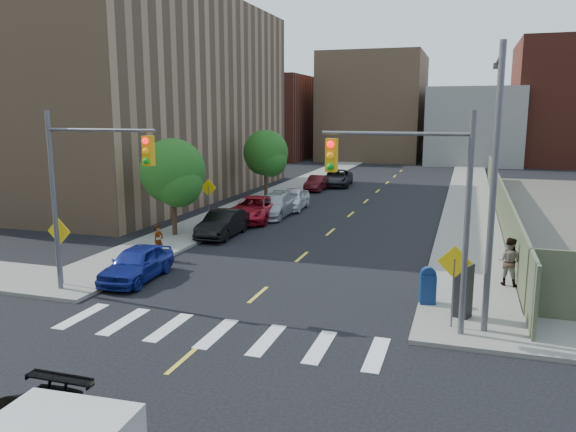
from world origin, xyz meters
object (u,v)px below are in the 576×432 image
Objects in this scene: pedestrian_east at (509,261)px; parked_car_silver at (274,206)px; parked_car_grey at (337,178)px; pedestrian_west at (158,241)px; parked_car_blue at (137,263)px; parked_car_black at (223,224)px; mailbox at (428,286)px; payphone at (463,290)px; parked_car_maroon at (317,183)px; parked_car_white at (293,199)px; parked_car_red at (254,209)px.

parked_car_silver is at bearing -20.33° from pedestrian_east.
pedestrian_west is at bearing -99.41° from parked_car_grey.
parked_car_black is (0.00, 8.70, 0.03)m from parked_car_blue.
mailbox reaches higher than parked_car_blue.
pedestrian_east reaches higher than payphone.
parked_car_maroon is 2.18× the size of payphone.
pedestrian_east is at bearing -50.28° from parked_car_white.
parked_car_maroon is 2.60× the size of pedestrian_west.
payphone is (11.70, -32.70, 0.31)m from parked_car_grey.
parked_car_silver is 12.33m from pedestrian_west.
pedestrian_west is at bearing -97.73° from parked_car_red.
parked_car_white is 3.38× the size of mailbox.
parked_car_red is at bearing -105.29° from parked_car_white.
parked_car_white is 13.52m from parked_car_grey.
parked_car_white is at bearing 73.97° from parked_car_red.
payphone is 14.33m from pedestrian_west.
parked_car_white reaches higher than parked_car_maroon.
parked_car_maroon is (0.27, 28.39, -0.06)m from parked_car_blue.
parked_car_red is 3.58× the size of pedestrian_west.
pedestrian_east is (13.40, -28.45, 0.35)m from parked_car_grey.
payphone reaches higher than pedestrian_west.
parked_car_maroon is at bearing 88.20° from parked_car_black.
parked_car_red is 17.83m from pedestrian_east.
parked_car_red is 4.12× the size of mailbox.
parked_car_grey is 33.34m from mailbox.
parked_car_red is 1.07× the size of parked_car_silver.
parked_car_white reaches higher than mailbox.
pedestrian_west is at bearing -99.15° from parked_car_black.
pedestrian_east is (2.90, 3.19, 0.31)m from mailbox.
pedestrian_west is at bearing 153.18° from mailbox.
parked_car_white is at bearing 84.21° from parked_car_silver.
mailbox is 1.62m from payphone.
pedestrian_east is at bearing -20.49° from parked_car_black.
pedestrian_east reaches higher than pedestrian_west.
parked_car_white is at bearing 106.27° from mailbox.
parked_car_black is 5.66m from pedestrian_west.
pedestrian_west reaches higher than mailbox.
parked_car_black is at bearing -96.42° from parked_car_silver.
parked_car_grey is at bearing 85.79° from parked_car_black.
parked_car_white is 9.99m from parked_car_maroon.
parked_car_blue is 2.20× the size of pedestrian_east.
parked_car_red is 4.97m from parked_car_white.
pedestrian_east is at bearing 33.43° from mailbox.
mailbox is at bearing -2.15° from parked_car_blue.
parked_car_white reaches higher than parked_car_silver.
pedestrian_west is 15.51m from pedestrian_east.
parked_car_blue is 0.93× the size of parked_car_black.
parked_car_white is 2.94× the size of pedestrian_west.
parked_car_blue is 28.39m from parked_car_maroon.
parked_car_silver reaches higher than mailbox.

